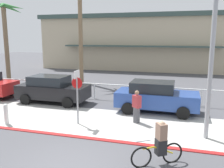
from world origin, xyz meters
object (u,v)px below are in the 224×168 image
streetlight_curb (214,31)px  car_blue_2 (156,96)px  stop_sign_bike_lane (77,89)px  palm_tree_0 (5,25)px  bollard_2 (6,114)px  car_black_1 (52,89)px  cyclist_yellow_0 (160,144)px  pedestrian_1 (137,108)px  palm_tree_1 (79,12)px

streetlight_curb → car_blue_2: size_ratio=1.70×
stop_sign_bike_lane → palm_tree_0: (-9.38, 7.04, 3.29)m
bollard_2 → car_black_1: 4.14m
bollard_2 → palm_tree_0: size_ratio=0.15×
streetlight_curb → palm_tree_0: size_ratio=1.12×
cyclist_yellow_0 → pedestrian_1: size_ratio=0.99×
palm_tree_1 → cyclist_yellow_0: size_ratio=5.58×
bollard_2 → palm_tree_0: bearing=127.5°
streetlight_curb → car_blue_2: (-2.38, 3.30, -3.41)m
car_blue_2 → pedestrian_1: 2.13m
palm_tree_0 → car_blue_2: 13.94m
bollard_2 → car_black_1: car_black_1 is taller
pedestrian_1 → streetlight_curb: bearing=-22.8°
stop_sign_bike_lane → cyclist_yellow_0: (4.06, -2.77, -0.98)m
stop_sign_bike_lane → bollard_2: size_ratio=2.56×
pedestrian_1 → stop_sign_bike_lane: bearing=-160.2°
palm_tree_0 → car_black_1: palm_tree_0 is taller
streetlight_curb → palm_tree_1: bearing=133.5°
stop_sign_bike_lane → palm_tree_0: bearing=143.1°
palm_tree_1 → car_blue_2: size_ratio=1.99×
bollard_2 → palm_tree_1: bearing=94.7°
palm_tree_0 → bollard_2: bearing=-52.5°
bollard_2 → streetlight_curb: size_ratio=0.13×
car_black_1 → car_blue_2: size_ratio=1.00×
palm_tree_0 → palm_tree_1: 6.15m
palm_tree_0 → cyclist_yellow_0: (13.43, -9.81, -4.27)m
palm_tree_0 → cyclist_yellow_0: palm_tree_0 is taller
streetlight_curb → car_black_1: (-8.79, 3.50, -3.41)m
stop_sign_bike_lane → palm_tree_0: palm_tree_0 is taller
car_blue_2 → cyclist_yellow_0: 5.78m
car_black_1 → cyclist_yellow_0: bearing=-39.6°
car_black_1 → streetlight_curb: bearing=-21.7°
palm_tree_1 → car_blue_2: 11.54m
stop_sign_bike_lane → streetlight_curb: (5.68, -0.34, 2.60)m
bollard_2 → pedestrian_1: 6.16m
palm_tree_1 → cyclist_yellow_0: bearing=-57.4°
streetlight_curb → cyclist_yellow_0: (-1.62, -2.43, -3.58)m
streetlight_curb → cyclist_yellow_0: bearing=-123.8°
streetlight_curb → pedestrian_1: streetlight_curb is taller
streetlight_curb → pedestrian_1: size_ratio=4.73×
stop_sign_bike_lane → palm_tree_1: bearing=112.4°
car_black_1 → cyclist_yellow_0: 9.30m
stop_sign_bike_lane → streetlight_curb: streetlight_curb is taller
palm_tree_0 → pedestrian_1: palm_tree_0 is taller
palm_tree_1 → cyclist_yellow_0: palm_tree_1 is taller
palm_tree_0 → pedestrian_1: bearing=-26.9°
palm_tree_1 → cyclist_yellow_0: 16.14m
car_black_1 → palm_tree_0: bearing=148.2°
palm_tree_0 → palm_tree_1: (5.25, 2.97, 1.21)m
car_blue_2 → stop_sign_bike_lane: bearing=-138.2°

